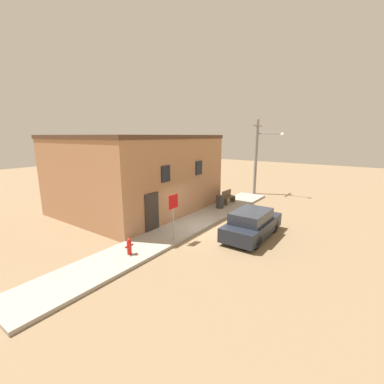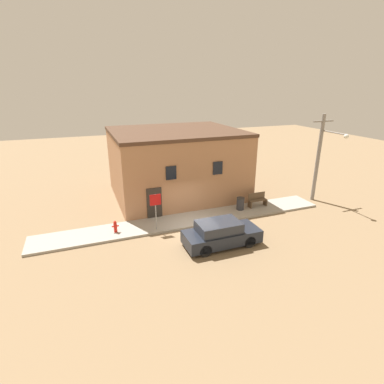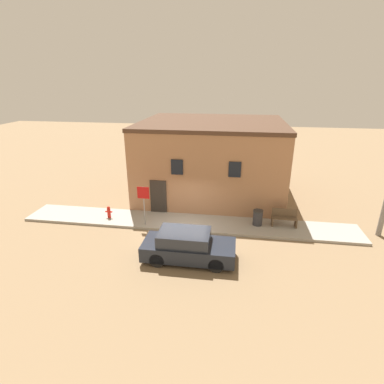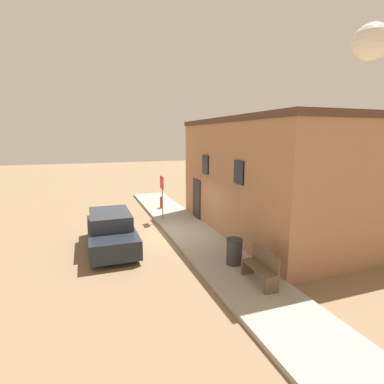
{
  "view_description": "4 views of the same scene",
  "coord_description": "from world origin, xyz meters",
  "px_view_note": "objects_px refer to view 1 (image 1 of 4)",
  "views": [
    {
      "loc": [
        -11.55,
        -7.24,
        5.19
      ],
      "look_at": [
        0.27,
        1.1,
        2.0
      ],
      "focal_mm": 24.0,
      "sensor_mm": 36.0,
      "label": 1
    },
    {
      "loc": [
        -6.17,
        -15.73,
        8.46
      ],
      "look_at": [
        0.27,
        1.1,
        2.0
      ],
      "focal_mm": 28.0,
      "sensor_mm": 36.0,
      "label": 2
    },
    {
      "loc": [
        2.6,
        -14.31,
        7.97
      ],
      "look_at": [
        0.27,
        1.1,
        2.0
      ],
      "focal_mm": 28.0,
      "sensor_mm": 36.0,
      "label": 3
    },
    {
      "loc": [
        12.56,
        -3.31,
        4.45
      ],
      "look_at": [
        0.27,
        1.1,
        2.0
      ],
      "focal_mm": 28.0,
      "sensor_mm": 36.0,
      "label": 4
    }
  ],
  "objects_px": {
    "stop_sign": "(173,208)",
    "bench": "(228,197)",
    "parked_car": "(252,224)",
    "fire_hydrant": "(129,246)",
    "trash_bin": "(220,202)",
    "utility_pole": "(258,155)"
  },
  "relations": [
    {
      "from": "bench",
      "to": "utility_pole",
      "type": "bearing_deg",
      "value": -3.03
    },
    {
      "from": "utility_pole",
      "to": "trash_bin",
      "type": "bearing_deg",
      "value": 178.72
    },
    {
      "from": "stop_sign",
      "to": "bench",
      "type": "relative_size",
      "value": 1.66
    },
    {
      "from": "stop_sign",
      "to": "bench",
      "type": "distance_m",
      "value": 7.92
    },
    {
      "from": "trash_bin",
      "to": "parked_car",
      "type": "height_order",
      "value": "parked_car"
    },
    {
      "from": "stop_sign",
      "to": "parked_car",
      "type": "xyz_separation_m",
      "value": [
        2.93,
        -2.86,
        -1.05
      ]
    },
    {
      "from": "utility_pole",
      "to": "fire_hydrant",
      "type": "bearing_deg",
      "value": -179.11
    },
    {
      "from": "trash_bin",
      "to": "utility_pole",
      "type": "height_order",
      "value": "utility_pole"
    },
    {
      "from": "bench",
      "to": "utility_pole",
      "type": "height_order",
      "value": "utility_pole"
    },
    {
      "from": "fire_hydrant",
      "to": "trash_bin",
      "type": "xyz_separation_m",
      "value": [
        8.69,
        0.38,
        0.08
      ]
    },
    {
      "from": "fire_hydrant",
      "to": "bench",
      "type": "relative_size",
      "value": 0.53
    },
    {
      "from": "trash_bin",
      "to": "utility_pole",
      "type": "distance_m",
      "value": 7.09
    },
    {
      "from": "utility_pole",
      "to": "parked_car",
      "type": "xyz_separation_m",
      "value": [
        -9.82,
        -3.64,
        -2.86
      ]
    },
    {
      "from": "bench",
      "to": "parked_car",
      "type": "relative_size",
      "value": 0.32
    },
    {
      "from": "utility_pole",
      "to": "stop_sign",
      "type": "bearing_deg",
      "value": -176.52
    },
    {
      "from": "stop_sign",
      "to": "utility_pole",
      "type": "xyz_separation_m",
      "value": [
        12.75,
        0.77,
        1.81
      ]
    },
    {
      "from": "fire_hydrant",
      "to": "parked_car",
      "type": "relative_size",
      "value": 0.17
    },
    {
      "from": "stop_sign",
      "to": "bench",
      "type": "height_order",
      "value": "stop_sign"
    },
    {
      "from": "fire_hydrant",
      "to": "utility_pole",
      "type": "height_order",
      "value": "utility_pole"
    },
    {
      "from": "stop_sign",
      "to": "utility_pole",
      "type": "height_order",
      "value": "utility_pole"
    },
    {
      "from": "parked_car",
      "to": "fire_hydrant",
      "type": "bearing_deg",
      "value": 147.31
    },
    {
      "from": "trash_bin",
      "to": "parked_car",
      "type": "distance_m",
      "value": 5.07
    }
  ]
}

